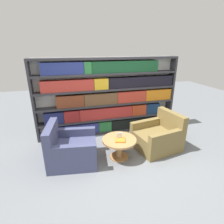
% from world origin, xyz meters
% --- Properties ---
extents(ground_plane, '(14.00, 14.00, 0.00)m').
position_xyz_m(ground_plane, '(0.00, 0.00, 0.00)').
color(ground_plane, slate).
extents(bookshelf, '(3.59, 0.30, 1.92)m').
position_xyz_m(bookshelf, '(0.03, 1.34, 0.94)').
color(bookshelf, silver).
rests_on(bookshelf, ground_plane).
extents(armchair_left, '(1.01, 0.93, 0.80)m').
position_xyz_m(armchair_left, '(-1.06, 0.23, 0.27)').
color(armchair_left, '#42476B').
rests_on(armchair_left, ground_plane).
extents(armchair_right, '(1.02, 0.94, 0.80)m').
position_xyz_m(armchair_right, '(0.85, 0.23, 0.27)').
color(armchair_right, olive).
rests_on(armchair_right, ground_plane).
extents(coffee_table, '(0.68, 0.68, 0.43)m').
position_xyz_m(coffee_table, '(-0.10, 0.09, 0.31)').
color(coffee_table, '#AD7F4C').
rests_on(coffee_table, ground_plane).
extents(table_sign, '(0.12, 0.06, 0.14)m').
position_xyz_m(table_sign, '(-0.10, 0.09, 0.49)').
color(table_sign, black).
rests_on(table_sign, coffee_table).
extents(stray_book, '(0.24, 0.25, 0.03)m').
position_xyz_m(stray_book, '(-0.11, 0.04, 0.44)').
color(stray_book, orange).
rests_on(stray_book, coffee_table).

